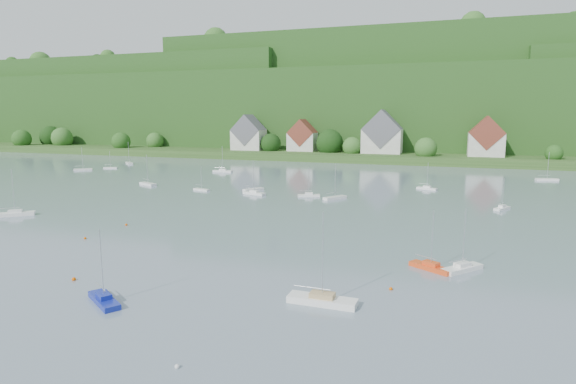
{
  "coord_description": "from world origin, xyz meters",
  "views": [
    {
      "loc": [
        30.82,
        -10.99,
        19.03
      ],
      "look_at": [
        1.75,
        75.0,
        4.0
      ],
      "focal_mm": 29.33,
      "sensor_mm": 36.0,
      "label": 1
    }
  ],
  "objects_px": {
    "near_sailboat_3": "(462,268)",
    "near_sailboat_6": "(15,213)",
    "near_sailboat_2": "(322,299)",
    "near_sailboat_1": "(104,299)",
    "near_sailboat_5": "(431,266)"
  },
  "relations": [
    {
      "from": "near_sailboat_1",
      "to": "near_sailboat_2",
      "type": "distance_m",
      "value": 22.26
    },
    {
      "from": "near_sailboat_2",
      "to": "near_sailboat_6",
      "type": "bearing_deg",
      "value": 162.69
    },
    {
      "from": "near_sailboat_1",
      "to": "near_sailboat_3",
      "type": "distance_m",
      "value": 41.44
    },
    {
      "from": "near_sailboat_2",
      "to": "near_sailboat_6",
      "type": "height_order",
      "value": "near_sailboat_2"
    },
    {
      "from": "near_sailboat_1",
      "to": "near_sailboat_2",
      "type": "height_order",
      "value": "near_sailboat_2"
    },
    {
      "from": "near_sailboat_5",
      "to": "near_sailboat_3",
      "type": "bearing_deg",
      "value": 44.26
    },
    {
      "from": "near_sailboat_3",
      "to": "near_sailboat_5",
      "type": "bearing_deg",
      "value": 142.67
    },
    {
      "from": "near_sailboat_3",
      "to": "near_sailboat_6",
      "type": "bearing_deg",
      "value": 126.0
    },
    {
      "from": "near_sailboat_6",
      "to": "near_sailboat_5",
      "type": "bearing_deg",
      "value": -44.72
    },
    {
      "from": "near_sailboat_1",
      "to": "near_sailboat_6",
      "type": "height_order",
      "value": "near_sailboat_6"
    },
    {
      "from": "near_sailboat_3",
      "to": "near_sailboat_5",
      "type": "xyz_separation_m",
      "value": [
        -3.68,
        -0.77,
        -0.01
      ]
    },
    {
      "from": "near_sailboat_2",
      "to": "near_sailboat_3",
      "type": "xyz_separation_m",
      "value": [
        13.75,
        15.42,
        -0.05
      ]
    },
    {
      "from": "near_sailboat_1",
      "to": "near_sailboat_3",
      "type": "height_order",
      "value": "near_sailboat_3"
    },
    {
      "from": "near_sailboat_1",
      "to": "near_sailboat_3",
      "type": "xyz_separation_m",
      "value": [
        34.91,
        22.31,
        0.0
      ]
    },
    {
      "from": "near_sailboat_3",
      "to": "near_sailboat_6",
      "type": "relative_size",
      "value": 0.88
    }
  ]
}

